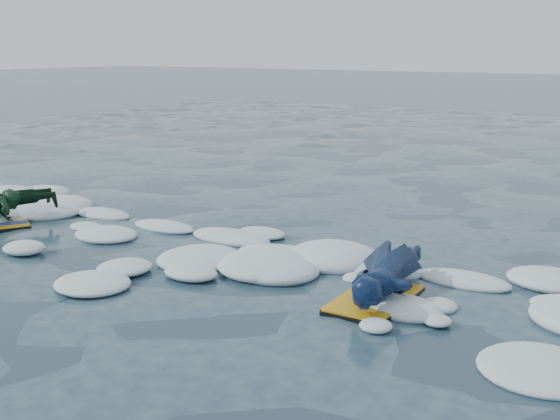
% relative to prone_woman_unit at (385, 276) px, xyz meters
% --- Properties ---
extents(ground, '(120.00, 120.00, 0.00)m').
position_rel_prone_woman_unit_xyz_m(ground, '(-2.09, -0.78, -0.23)').
color(ground, '#1B2B43').
rests_on(ground, ground).
extents(foam_band, '(12.00, 3.10, 0.30)m').
position_rel_prone_woman_unit_xyz_m(foam_band, '(-2.09, 0.25, -0.23)').
color(foam_band, white).
rests_on(foam_band, ground).
extents(prone_woman_unit, '(0.95, 1.78, 0.44)m').
position_rel_prone_woman_unit_xyz_m(prone_woman_unit, '(0.00, 0.00, 0.00)').
color(prone_woman_unit, black).
rests_on(prone_woman_unit, ground).
extents(prone_child_unit, '(1.14, 1.44, 0.51)m').
position_rel_prone_woman_unit_xyz_m(prone_child_unit, '(-5.45, -0.23, 0.03)').
color(prone_child_unit, black).
rests_on(prone_child_unit, ground).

